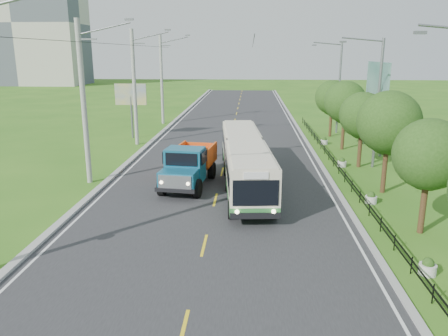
# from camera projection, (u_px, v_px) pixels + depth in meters

# --- Properties ---
(ground) EXTENTS (240.00, 240.00, 0.00)m
(ground) POSITION_uv_depth(u_px,v_px,m) (204.00, 245.00, 18.78)
(ground) COLOR #306718
(ground) RESTS_ON ground
(road) EXTENTS (14.00, 120.00, 0.02)m
(road) POSITION_uv_depth(u_px,v_px,m) (228.00, 148.00, 38.07)
(road) COLOR #28282B
(road) RESTS_ON ground
(curb_left) EXTENTS (0.40, 120.00, 0.15)m
(curb_left) POSITION_uv_depth(u_px,v_px,m) (147.00, 146.00, 38.48)
(curb_left) COLOR #9E9E99
(curb_left) RESTS_ON ground
(curb_right) EXTENTS (0.30, 120.00, 0.10)m
(curb_right) POSITION_uv_depth(u_px,v_px,m) (311.00, 148.00, 37.64)
(curb_right) COLOR #9E9E99
(curb_right) RESTS_ON ground
(edge_line_left) EXTENTS (0.12, 120.00, 0.00)m
(edge_line_left) POSITION_uv_depth(u_px,v_px,m) (153.00, 146.00, 38.46)
(edge_line_left) COLOR silver
(edge_line_left) RESTS_ON road
(edge_line_right) EXTENTS (0.12, 120.00, 0.00)m
(edge_line_right) POSITION_uv_depth(u_px,v_px,m) (305.00, 148.00, 37.68)
(edge_line_right) COLOR silver
(edge_line_right) RESTS_ON road
(centre_dash) EXTENTS (0.12, 2.20, 0.00)m
(centre_dash) POSITION_uv_depth(u_px,v_px,m) (204.00, 245.00, 18.77)
(centre_dash) COLOR yellow
(centre_dash) RESTS_ON road
(railing_right) EXTENTS (0.04, 40.00, 0.60)m
(railing_right) POSITION_uv_depth(u_px,v_px,m) (334.00, 162.00, 31.74)
(railing_right) COLOR black
(railing_right) RESTS_ON ground
(pole_near) EXTENTS (3.51, 0.32, 10.00)m
(pole_near) POSITION_uv_depth(u_px,v_px,m) (84.00, 102.00, 26.64)
(pole_near) COLOR gray
(pole_near) RESTS_ON ground
(pole_mid) EXTENTS (3.51, 0.32, 10.00)m
(pole_mid) POSITION_uv_depth(u_px,v_px,m) (135.00, 87.00, 38.22)
(pole_mid) COLOR gray
(pole_mid) RESTS_ON ground
(pole_far) EXTENTS (3.51, 0.32, 10.00)m
(pole_far) POSITION_uv_depth(u_px,v_px,m) (162.00, 79.00, 49.80)
(pole_far) COLOR gray
(pole_far) RESTS_ON ground
(tree_second) EXTENTS (3.18, 3.26, 5.30)m
(tree_second) POSITION_uv_depth(u_px,v_px,m) (429.00, 158.00, 19.36)
(tree_second) COLOR #382314
(tree_second) RESTS_ON ground
(tree_third) EXTENTS (3.60, 3.62, 6.00)m
(tree_third) POSITION_uv_depth(u_px,v_px,m) (389.00, 125.00, 25.03)
(tree_third) COLOR #382314
(tree_third) RESTS_ON ground
(tree_fourth) EXTENTS (3.24, 3.31, 5.40)m
(tree_fourth) POSITION_uv_depth(u_px,v_px,m) (363.00, 117.00, 30.92)
(tree_fourth) COLOR #382314
(tree_fourth) RESTS_ON ground
(tree_fifth) EXTENTS (3.48, 3.52, 5.80)m
(tree_fifth) POSITION_uv_depth(u_px,v_px,m) (345.00, 104.00, 36.64)
(tree_fifth) COLOR #382314
(tree_fifth) RESTS_ON ground
(tree_back) EXTENTS (3.30, 3.36, 5.50)m
(tree_back) POSITION_uv_depth(u_px,v_px,m) (332.00, 99.00, 42.48)
(tree_back) COLOR #382314
(tree_back) RESTS_ON ground
(streetlight_mid) EXTENTS (3.02, 0.20, 9.07)m
(streetlight_mid) POSITION_uv_depth(u_px,v_px,m) (376.00, 99.00, 30.40)
(streetlight_mid) COLOR slate
(streetlight_mid) RESTS_ON ground
(streetlight_far) EXTENTS (3.02, 0.20, 9.07)m
(streetlight_far) POSITION_uv_depth(u_px,v_px,m) (338.00, 85.00, 43.91)
(streetlight_far) COLOR slate
(streetlight_far) RESTS_ON ground
(planter_front) EXTENTS (0.64, 0.64, 0.67)m
(planter_front) POSITION_uv_depth(u_px,v_px,m) (428.00, 267.00, 16.27)
(planter_front) COLOR silver
(planter_front) RESTS_ON ground
(planter_near) EXTENTS (0.64, 0.64, 0.67)m
(planter_near) POSITION_uv_depth(u_px,v_px,m) (371.00, 198.00, 23.99)
(planter_near) COLOR silver
(planter_near) RESTS_ON ground
(planter_mid) EXTENTS (0.64, 0.64, 0.67)m
(planter_mid) POSITION_uv_depth(u_px,v_px,m) (342.00, 163.00, 31.70)
(planter_mid) COLOR silver
(planter_mid) RESTS_ON ground
(planter_far) EXTENTS (0.64, 0.64, 0.67)m
(planter_far) POSITION_uv_depth(u_px,v_px,m) (324.00, 141.00, 39.42)
(planter_far) COLOR silver
(planter_far) RESTS_ON ground
(billboard_left) EXTENTS (3.00, 0.20, 5.20)m
(billboard_left) POSITION_uv_depth(u_px,v_px,m) (131.00, 98.00, 41.50)
(billboard_left) COLOR slate
(billboard_left) RESTS_ON ground
(billboard_right) EXTENTS (0.24, 6.00, 7.30)m
(billboard_right) POSITION_uv_depth(u_px,v_px,m) (377.00, 86.00, 35.98)
(billboard_right) COLOR slate
(billboard_right) RESTS_ON ground
(apartment_near) EXTENTS (28.00, 14.00, 30.00)m
(apartment_near) POSITION_uv_depth(u_px,v_px,m) (26.00, 24.00, 109.82)
(apartment_near) COLOR #B7B2A3
(apartment_near) RESTS_ON ground
(bus) EXTENTS (3.63, 14.91, 2.85)m
(bus) POSITION_uv_depth(u_px,v_px,m) (244.00, 157.00, 27.22)
(bus) COLOR #2F7636
(bus) RESTS_ON ground
(dump_truck) EXTENTS (3.05, 6.37, 2.58)m
(dump_truck) POSITION_uv_depth(u_px,v_px,m) (189.00, 163.00, 26.81)
(dump_truck) COLOR #135877
(dump_truck) RESTS_ON ground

